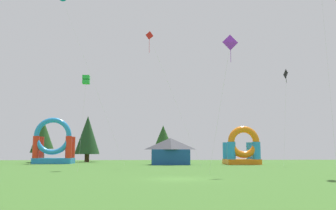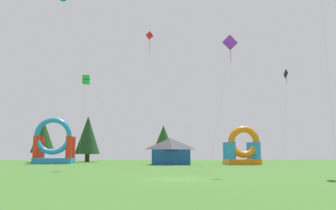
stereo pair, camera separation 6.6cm
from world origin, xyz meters
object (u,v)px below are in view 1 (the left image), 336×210
object	(u,v)px
kite_red_diamond	(150,38)
inflatable_red_slide	(53,146)
kite_black_diamond	(287,75)
inflatable_yellow_castle	(242,151)
kite_purple_diamond	(231,44)
kite_green_box	(86,80)
festival_tent	(170,151)

from	to	relation	value
kite_red_diamond	inflatable_red_slide	world-z (taller)	kite_red_diamond
kite_black_diamond	inflatable_red_slide	bearing A→B (deg)	164.46
kite_black_diamond	inflatable_yellow_castle	distance (m)	13.57
kite_black_diamond	kite_purple_diamond	bearing A→B (deg)	-123.19
kite_red_diamond	inflatable_yellow_castle	xyz separation A→B (m)	(14.81, 8.45, -15.47)
kite_red_diamond	kite_purple_diamond	xyz separation A→B (m)	(7.25, -16.90, -5.87)
kite_red_diamond	kite_purple_diamond	distance (m)	19.30
kite_purple_diamond	inflatable_red_slide	size ratio (longest dim) A/B	1.61
kite_green_box	inflatable_yellow_castle	bearing A→B (deg)	34.37
kite_purple_diamond	festival_tent	xyz separation A→B (m)	(-3.93, 24.79, -9.69)
festival_tent	kite_black_diamond	bearing A→B (deg)	-14.92
inflatable_red_slide	festival_tent	world-z (taller)	inflatable_red_slide
kite_black_diamond	festival_tent	world-z (taller)	kite_black_diamond
kite_red_diamond	kite_purple_diamond	bearing A→B (deg)	-66.78
kite_black_diamond	kite_green_box	bearing A→B (deg)	-160.16
kite_black_diamond	festival_tent	xyz separation A→B (m)	(-17.16, 4.57, -11.31)
kite_red_diamond	inflatable_red_slide	bearing A→B (deg)	139.93
kite_green_box	kite_black_diamond	bearing A→B (deg)	19.84
kite_red_diamond	inflatable_yellow_castle	bearing A→B (deg)	29.70
kite_green_box	inflatable_red_slide	bearing A→B (deg)	113.09
inflatable_red_slide	festival_tent	bearing A→B (deg)	-16.08
kite_purple_diamond	inflatable_yellow_castle	bearing A→B (deg)	73.39
kite_green_box	kite_red_diamond	size ratio (longest dim) A/B	0.59
inflatable_yellow_castle	festival_tent	bearing A→B (deg)	-177.23
kite_purple_diamond	inflatable_yellow_castle	distance (m)	28.13
kite_purple_diamond	festival_tent	bearing A→B (deg)	99.01
inflatable_yellow_castle	inflatable_red_slide	bearing A→B (deg)	170.76
kite_black_diamond	kite_purple_diamond	world-z (taller)	kite_black_diamond
kite_black_diamond	inflatable_red_slide	size ratio (longest dim) A/B	1.82
kite_black_diamond	kite_red_diamond	bearing A→B (deg)	-170.80
kite_purple_diamond	inflatable_red_slide	xyz separation A→B (m)	(-23.25, 30.36, -8.89)
kite_purple_diamond	festival_tent	size ratio (longest dim) A/B	2.14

